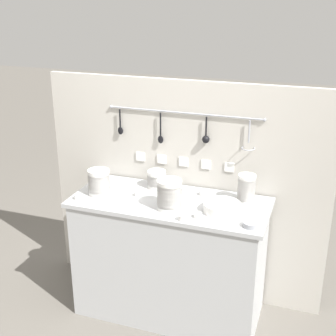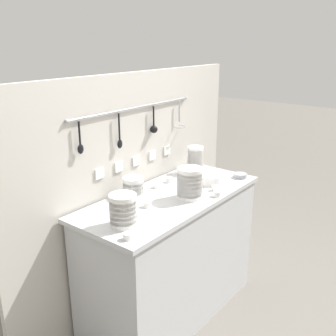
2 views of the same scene
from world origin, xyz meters
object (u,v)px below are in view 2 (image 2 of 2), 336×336
at_px(bowl_stack_tall_left, 123,210).
at_px(cup_front_right, 127,236).
at_px(cup_back_right, 147,204).
at_px(cup_front_left, 156,185).
at_px(cup_edge_far, 169,180).
at_px(cup_beside_plates, 217,194).
at_px(bowl_stack_nested_right, 195,159).
at_px(bowl_stack_back_corner, 190,183).
at_px(steel_mixing_bowl, 240,176).
at_px(cup_edge_near, 215,188).
at_px(bowl_stack_short_front, 133,187).
at_px(plate_stack, 209,177).

relative_size(bowl_stack_tall_left, cup_front_right, 3.72).
relative_size(cup_back_right, cup_front_left, 1.00).
relative_size(cup_edge_far, cup_beside_plates, 1.00).
bearing_deg(bowl_stack_nested_right, bowl_stack_back_corner, -149.62).
bearing_deg(steel_mixing_bowl, cup_beside_plates, -172.33).
bearing_deg(cup_edge_near, cup_edge_far, 100.27).
height_order(bowl_stack_nested_right, cup_edge_far, bowl_stack_nested_right).
height_order(bowl_stack_back_corner, cup_edge_near, bowl_stack_back_corner).
bearing_deg(bowl_stack_short_front, cup_front_right, -140.01).
relative_size(plate_stack, steel_mixing_bowl, 2.42).
bearing_deg(bowl_stack_nested_right, cup_back_right, -168.92).
distance_m(bowl_stack_back_corner, steel_mixing_bowl, 0.58).
height_order(cup_beside_plates, cup_edge_near, same).
bearing_deg(plate_stack, cup_beside_plates, -136.63).
xyz_separation_m(plate_stack, cup_edge_far, (-0.19, 0.22, -0.01)).
relative_size(steel_mixing_bowl, cup_front_right, 2.03).
bearing_deg(cup_edge_near, cup_beside_plates, -142.51).
xyz_separation_m(bowl_stack_tall_left, steel_mixing_bowl, (1.13, -0.13, -0.08)).
distance_m(bowl_stack_nested_right, steel_mixing_bowl, 0.37).
height_order(bowl_stack_back_corner, cup_edge_far, bowl_stack_back_corner).
height_order(cup_edge_far, cup_beside_plates, same).
height_order(cup_back_right, cup_edge_near, same).
relative_size(bowl_stack_back_corner, cup_edge_far, 4.15).
relative_size(bowl_stack_back_corner, plate_stack, 0.85).
xyz_separation_m(bowl_stack_nested_right, cup_front_right, (-1.14, -0.35, -0.09)).
xyz_separation_m(bowl_stack_nested_right, bowl_stack_back_corner, (-0.47, -0.28, 0.00)).
bearing_deg(bowl_stack_short_front, cup_beside_plates, -52.41).
xyz_separation_m(cup_back_right, cup_beside_plates, (0.42, -0.26, 0.00)).
height_order(bowl_stack_short_front, cup_edge_near, bowl_stack_short_front).
relative_size(bowl_stack_short_front, cup_back_right, 2.71).
bearing_deg(cup_front_right, cup_back_right, 27.40).
xyz_separation_m(cup_beside_plates, cup_edge_near, (0.09, 0.07, 0.00)).
bearing_deg(steel_mixing_bowl, cup_front_left, 146.68).
height_order(steel_mixing_bowl, cup_edge_far, cup_edge_far).
xyz_separation_m(cup_back_right, cup_front_right, (-0.38, -0.20, 0.00)).
bearing_deg(bowl_stack_back_corner, steel_mixing_bowl, -7.36).
height_order(bowl_stack_back_corner, cup_back_right, bowl_stack_back_corner).
distance_m(steel_mixing_bowl, cup_front_left, 0.67).
bearing_deg(steel_mixing_bowl, bowl_stack_tall_left, 173.22).
relative_size(cup_back_right, cup_front_right, 1.00).
distance_m(bowl_stack_nested_right, cup_beside_plates, 0.54).
xyz_separation_m(bowl_stack_short_front, cup_front_right, (-0.46, -0.38, -0.05)).
bearing_deg(cup_front_left, bowl_stack_short_front, 175.07).
relative_size(bowl_stack_nested_right, cup_front_left, 4.04).
xyz_separation_m(cup_edge_far, cup_edge_near, (0.06, -0.36, 0.00)).
height_order(bowl_stack_tall_left, plate_stack, bowl_stack_tall_left).
distance_m(bowl_stack_back_corner, cup_front_right, 0.68).
bearing_deg(steel_mixing_bowl, cup_edge_near, 178.69).
bearing_deg(bowl_stack_tall_left, cup_edge_near, -9.19).
relative_size(bowl_stack_short_front, cup_front_right, 2.71).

